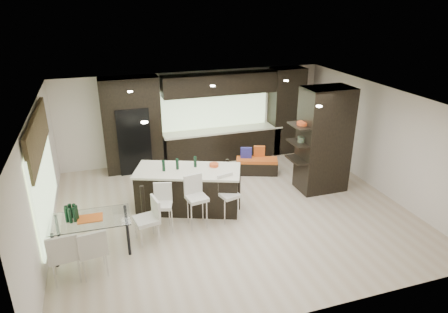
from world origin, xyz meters
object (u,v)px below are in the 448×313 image
object	(u,v)px
stool_right	(229,203)
floor_vase	(303,165)
stool_mid	(197,207)
chair_far	(65,257)
dining_table	(93,235)
chair_near	(93,252)
kitchen_island	(188,189)
stool_left	(163,213)
bench	(257,166)
chair_end	(147,223)

from	to	relation	value
stool_right	floor_vase	distance (m)	2.75
stool_mid	chair_far	xyz separation A→B (m)	(-2.67, -1.00, -0.00)
dining_table	chair_near	size ratio (longest dim) A/B	1.64
kitchen_island	dining_table	world-z (taller)	kitchen_island
stool_left	stool_right	xyz separation A→B (m)	(1.49, -0.00, 0.00)
bench	chair_end	size ratio (longest dim) A/B	1.35
stool_right	chair_end	distance (m)	1.90
chair_end	stool_right	bearing A→B (deg)	-92.68
stool_right	chair_end	bearing A→B (deg)	173.11
kitchen_island	stool_mid	world-z (taller)	kitchen_island
chair_far	stool_right	bearing A→B (deg)	12.34
kitchen_island	dining_table	xyz separation A→B (m)	(-2.20, -1.07, -0.14)
dining_table	chair_near	world-z (taller)	chair_near
stool_mid	stool_right	size ratio (longest dim) A/B	1.08
stool_mid	dining_table	size ratio (longest dim) A/B	0.63
stool_left	chair_far	xyz separation A→B (m)	(-1.93, -1.02, 0.04)
floor_vase	chair_end	xyz separation A→B (m)	(-4.37, -1.43, -0.11)
stool_left	chair_end	xyz separation A→B (m)	(-0.39, -0.26, -0.00)
bench	dining_table	distance (m)	5.12
floor_vase	chair_far	bearing A→B (deg)	-159.66
bench	stool_mid	bearing A→B (deg)	-116.09
dining_table	chair_end	size ratio (longest dim) A/B	1.73
stool_right	dining_table	xyz separation A→B (m)	(-2.95, -0.26, -0.08)
stool_mid	floor_vase	distance (m)	3.45
stool_mid	chair_near	size ratio (longest dim) A/B	1.04
stool_mid	chair_near	xyz separation A→B (m)	(-2.20, -0.99, -0.02)
kitchen_island	floor_vase	size ratio (longest dim) A/B	2.24
stool_right	bench	distance (m)	2.68
stool_mid	stool_right	world-z (taller)	stool_mid
stool_right	bench	xyz separation A→B (m)	(1.56, 2.17, -0.21)
stool_left	bench	distance (m)	3.75
dining_table	bench	bearing A→B (deg)	30.16
floor_vase	dining_table	bearing A→B (deg)	-165.27
kitchen_island	stool_mid	distance (m)	0.83
dining_table	chair_near	xyz separation A→B (m)	(0.00, -0.75, 0.10)
stool_right	dining_table	world-z (taller)	stool_right
chair_end	floor_vase	bearing A→B (deg)	-82.37
floor_vase	dining_table	xyz separation A→B (m)	(-5.44, -1.43, -0.18)
bench	chair_near	world-z (taller)	chair_near
chair_far	stool_mid	bearing A→B (deg)	16.31
stool_right	floor_vase	bearing A→B (deg)	10.51
stool_left	chair_near	xyz separation A→B (m)	(-1.45, -1.01, 0.02)
kitchen_island	stool_mid	xyz separation A→B (m)	(-0.00, -0.83, -0.03)
stool_left	chair_far	distance (m)	2.18
bench	chair_far	distance (m)	5.92
bench	dining_table	xyz separation A→B (m)	(-4.51, -2.43, 0.14)
stool_left	stool_right	world-z (taller)	stool_right
stool_left	bench	xyz separation A→B (m)	(3.06, 2.17, -0.21)
dining_table	chair_far	world-z (taller)	chair_far
kitchen_island	chair_far	size ratio (longest dim) A/B	2.56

